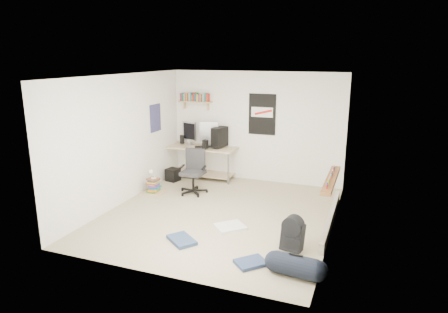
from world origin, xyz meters
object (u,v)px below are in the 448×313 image
(duffel_bag, at_px, (296,266))
(book_stack, at_px, (154,185))
(backpack, at_px, (293,237))
(office_chair, at_px, (193,171))
(desk, at_px, (201,162))

(duffel_bag, distance_m, book_stack, 4.13)
(duffel_bag, bearing_deg, backpack, 110.14)
(office_chair, bearing_deg, desk, 96.41)
(desk, xyz_separation_m, book_stack, (-0.50, -1.37, -0.21))
(desk, xyz_separation_m, office_chair, (0.31, -1.13, 0.12))
(desk, distance_m, backpack, 4.01)
(backpack, distance_m, duffel_bag, 0.76)
(duffel_bag, bearing_deg, office_chair, 142.28)
(office_chair, distance_m, duffel_bag, 3.66)
(desk, bearing_deg, book_stack, -109.52)
(desk, bearing_deg, backpack, -45.80)
(duffel_bag, bearing_deg, book_stack, 152.48)
(backpack, relative_size, book_stack, 0.89)
(desk, distance_m, duffel_bag, 4.69)
(desk, relative_size, duffel_bag, 3.00)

